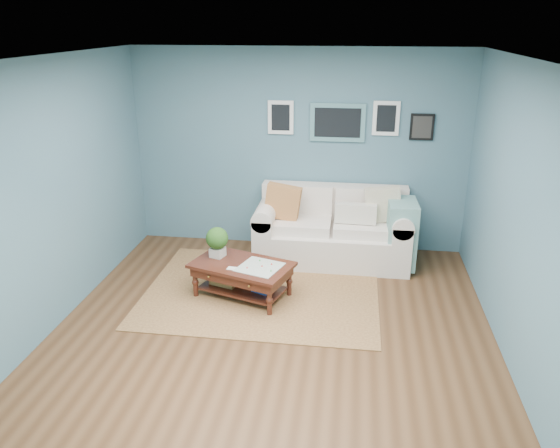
# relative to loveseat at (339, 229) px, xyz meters

# --- Properties ---
(room_shell) EXTENTS (5.00, 5.02, 2.70)m
(room_shell) POSITION_rel_loveseat_xyz_m (-0.59, -1.97, 0.93)
(room_shell) COLOR brown
(room_shell) RESTS_ON ground
(area_rug) EXTENTS (2.71, 2.17, 0.01)m
(area_rug) POSITION_rel_loveseat_xyz_m (-0.85, -1.05, -0.42)
(area_rug) COLOR brown
(area_rug) RESTS_ON ground
(loveseat) EXTENTS (2.05, 0.93, 1.05)m
(loveseat) POSITION_rel_loveseat_xyz_m (0.00, 0.00, 0.00)
(loveseat) COLOR silver
(loveseat) RESTS_ON ground
(coffee_table) EXTENTS (1.25, 0.96, 0.78)m
(coffee_table) POSITION_rel_loveseat_xyz_m (-1.11, -1.17, -0.08)
(coffee_table) COLOR #351509
(coffee_table) RESTS_ON ground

